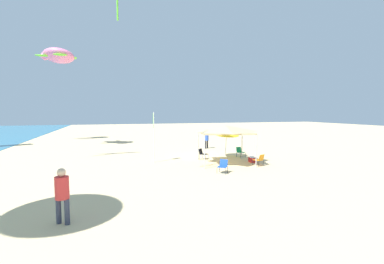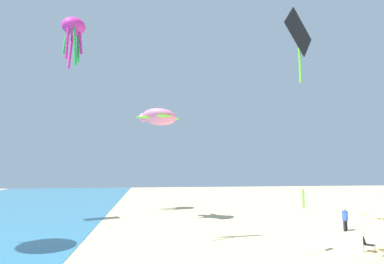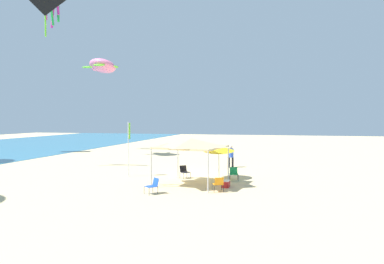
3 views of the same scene
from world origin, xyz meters
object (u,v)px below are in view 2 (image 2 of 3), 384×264
object	(u,v)px
kite_diamond_black	(299,34)
kite_octopus_magenta	(74,29)
banner_flag	(305,214)
kite_turtle_pink	(159,117)
person_beachcomber	(345,217)
folding_chair_left_of_tent	(367,243)

from	to	relation	value
kite_diamond_black	kite_octopus_magenta	world-z (taller)	kite_octopus_magenta
banner_flag	kite_octopus_magenta	world-z (taller)	kite_octopus_magenta
kite_diamond_black	kite_turtle_pink	size ratio (longest dim) A/B	0.78
person_beachcomber	kite_turtle_pink	distance (m)	17.64
person_beachcomber	kite_octopus_magenta	bearing A→B (deg)	-53.73
banner_flag	folding_chair_left_of_tent	bearing A→B (deg)	-86.95
folding_chair_left_of_tent	person_beachcomber	size ratio (longest dim) A/B	0.46
folding_chair_left_of_tent	kite_diamond_black	bearing A→B (deg)	176.30
kite_turtle_pink	kite_octopus_magenta	bearing A→B (deg)	11.36
person_beachcomber	kite_diamond_black	size ratio (longest dim) A/B	0.52
kite_octopus_magenta	kite_turtle_pink	size ratio (longest dim) A/B	1.20
person_beachcomber	kite_turtle_pink	size ratio (longest dim) A/B	0.41
folding_chair_left_of_tent	person_beachcomber	bearing A→B (deg)	24.25
person_beachcomber	kite_turtle_pink	bearing A→B (deg)	-52.29
folding_chair_left_of_tent	kite_turtle_pink	distance (m)	18.81
folding_chair_left_of_tent	banner_flag	size ratio (longest dim) A/B	0.22
kite_diamond_black	kite_turtle_pink	xyz separation A→B (m)	(16.57, 5.52, -1.09)
kite_octopus_magenta	kite_turtle_pink	distance (m)	13.94
kite_turtle_pink	banner_flag	bearing A→B (deg)	161.51
kite_turtle_pink	folding_chair_left_of_tent	bearing A→B (deg)	173.08
kite_diamond_black	person_beachcomber	bearing A→B (deg)	24.18
kite_diamond_black	kite_octopus_magenta	xyz separation A→B (m)	(20.69, 14.45, 8.79)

